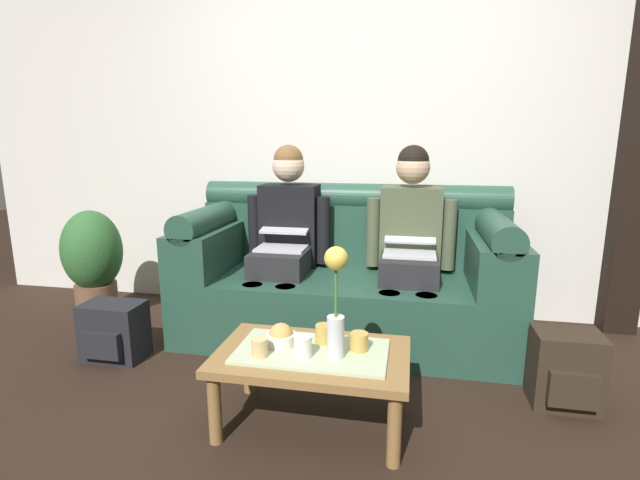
# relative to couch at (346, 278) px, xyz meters

# --- Properties ---
(ground_plane) EXTENTS (14.00, 14.00, 0.00)m
(ground_plane) POSITION_rel_couch_xyz_m (0.00, -1.17, -0.37)
(ground_plane) COLOR black
(back_wall_patterned) EXTENTS (6.00, 0.12, 2.90)m
(back_wall_patterned) POSITION_rel_couch_xyz_m (0.00, 0.53, 1.08)
(back_wall_patterned) COLOR silver
(back_wall_patterned) RESTS_ON ground_plane
(couch) EXTENTS (2.05, 0.88, 0.96)m
(couch) POSITION_rel_couch_xyz_m (0.00, 0.00, 0.00)
(couch) COLOR #234738
(couch) RESTS_ON ground_plane
(person_left) EXTENTS (0.56, 0.67, 1.22)m
(person_left) POSITION_rel_couch_xyz_m (-0.40, -0.00, 0.28)
(person_left) COLOR #232326
(person_left) RESTS_ON ground_plane
(person_right) EXTENTS (0.56, 0.67, 1.22)m
(person_right) POSITION_rel_couch_xyz_m (0.40, -0.00, 0.28)
(person_right) COLOR #232326
(person_right) RESTS_ON ground_plane
(coffee_table) EXTENTS (0.84, 0.51, 0.36)m
(coffee_table) POSITION_rel_couch_xyz_m (0.00, -1.04, -0.07)
(coffee_table) COLOR olive
(coffee_table) RESTS_ON ground_plane
(flower_vase) EXTENTS (0.10, 0.10, 0.48)m
(flower_vase) POSITION_rel_couch_xyz_m (0.11, -1.09, 0.24)
(flower_vase) COLOR silver
(flower_vase) RESTS_ON coffee_table
(snack_bowl) EXTENTS (0.13, 0.13, 0.11)m
(snack_bowl) POSITION_rel_couch_xyz_m (-0.15, -1.02, 0.02)
(snack_bowl) COLOR silver
(snack_bowl) RESTS_ON coffee_table
(cup_near_left) EXTENTS (0.08, 0.08, 0.08)m
(cup_near_left) POSITION_rel_couch_xyz_m (0.04, -0.96, 0.02)
(cup_near_left) COLOR gold
(cup_near_left) RESTS_ON coffee_table
(cup_near_right) EXTENTS (0.08, 0.08, 0.08)m
(cup_near_right) POSITION_rel_couch_xyz_m (0.20, -1.01, 0.02)
(cup_near_right) COLOR gold
(cup_near_right) RESTS_ON coffee_table
(cup_far_center) EXTENTS (0.08, 0.08, 0.09)m
(cup_far_center) POSITION_rel_couch_xyz_m (-0.02, -1.12, 0.03)
(cup_far_center) COLOR white
(cup_far_center) RESTS_ON coffee_table
(cup_far_left) EXTENTS (0.07, 0.07, 0.08)m
(cup_far_left) POSITION_rel_couch_xyz_m (-0.20, -1.15, 0.02)
(cup_far_left) COLOR #DBB77A
(cup_far_left) RESTS_ON coffee_table
(backpack_right) EXTENTS (0.30, 0.26, 0.37)m
(backpack_right) POSITION_rel_couch_xyz_m (1.15, -0.67, -0.19)
(backpack_right) COLOR #2D2319
(backpack_right) RESTS_ON ground_plane
(backpack_left) EXTENTS (0.34, 0.26, 0.33)m
(backpack_left) POSITION_rel_couch_xyz_m (-1.26, -0.64, -0.21)
(backpack_left) COLOR black
(backpack_left) RESTS_ON ground_plane
(potted_plant) EXTENTS (0.40, 0.40, 0.78)m
(potted_plant) POSITION_rel_couch_xyz_m (-1.77, -0.10, 0.06)
(potted_plant) COLOR brown
(potted_plant) RESTS_ON ground_plane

